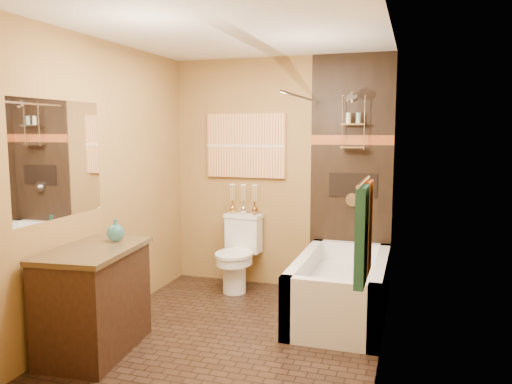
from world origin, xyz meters
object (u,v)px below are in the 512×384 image
at_px(toilet, 238,253).
at_px(bathtub, 341,293).
at_px(vanity, 94,300).
at_px(sunset_painting, 246,146).

bearing_deg(toilet, bathtub, -16.06).
xyz_separation_m(bathtub, vanity, (-1.72, -1.33, 0.20)).
bearing_deg(toilet, sunset_painting, 95.25).
distance_m(bathtub, vanity, 2.18).
relative_size(sunset_painting, bathtub, 0.60).
xyz_separation_m(sunset_painting, vanity, (-0.54, -2.05, -1.13)).
bearing_deg(sunset_painting, vanity, -104.88).
xyz_separation_m(toilet, vanity, (-0.54, -1.79, 0.01)).
relative_size(bathtub, vanity, 1.51).
bearing_deg(bathtub, vanity, -142.46).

